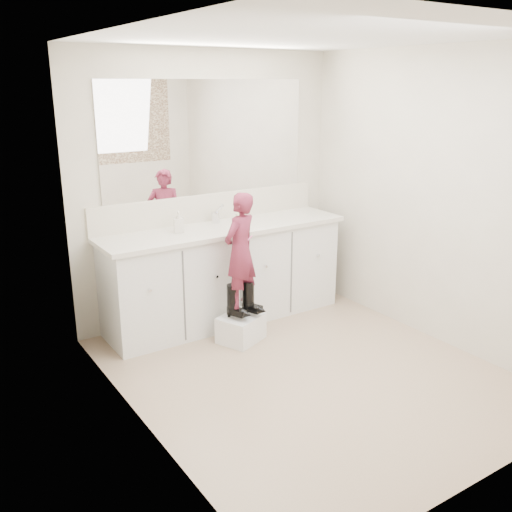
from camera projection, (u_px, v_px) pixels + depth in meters
floor at (307, 372)px, 4.34m from camera, size 3.00×3.00×0.00m
ceiling at (317, 36)px, 3.64m from camera, size 3.00×3.00×0.00m
wall_back at (208, 187)px, 5.19m from camera, size 2.60×0.00×2.60m
wall_front at (503, 278)px, 2.79m from camera, size 2.60×0.00×2.60m
wall_left at (136, 247)px, 3.31m from camera, size 0.00×3.00×3.00m
wall_right at (436, 199)px, 4.67m from camera, size 0.00×3.00×3.00m
vanity_cabinet at (225, 276)px, 5.20m from camera, size 2.20×0.55×0.85m
countertop at (225, 229)px, 5.05m from camera, size 2.28×0.58×0.04m
backsplash at (210, 207)px, 5.23m from camera, size 2.28×0.03×0.25m
mirror at (208, 138)px, 5.05m from camera, size 2.00×0.02×1.00m
faucet at (216, 217)px, 5.16m from camera, size 0.08×0.08×0.10m
cup at (241, 219)px, 5.13m from camera, size 0.12×0.12×0.10m
soap_bottle at (179, 222)px, 4.83m from camera, size 0.10×0.11×0.18m
step_stool at (241, 328)px, 4.84m from camera, size 0.44×0.41×0.23m
boot_left at (233, 302)px, 4.73m from camera, size 0.18×0.22×0.29m
boot_right at (248, 298)px, 4.81m from camera, size 0.18×0.22×0.29m
toddler at (240, 250)px, 4.64m from camera, size 0.41×0.35×0.96m
toothbrush at (247, 241)px, 4.65m from camera, size 0.13×0.06×0.06m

